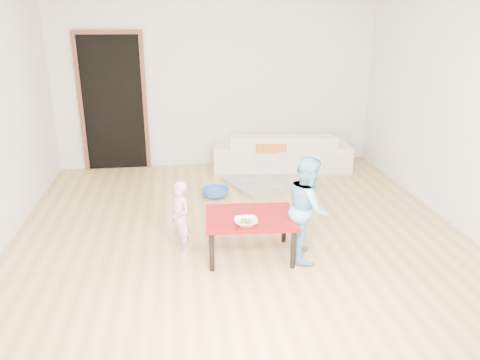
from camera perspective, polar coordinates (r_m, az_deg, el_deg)
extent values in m
cube|color=tan|center=(5.43, -0.29, -5.77)|extent=(5.00, 5.00, 0.01)
cube|color=white|center=(7.47, -2.85, 11.65)|extent=(5.00, 0.02, 2.60)
cube|color=white|center=(5.88, 24.87, 7.74)|extent=(0.02, 5.00, 2.60)
imported|color=white|center=(7.38, 5.04, 3.62)|extent=(2.18, 1.07, 0.61)
cube|color=orange|center=(7.06, 3.50, 4.24)|extent=(0.48, 0.44, 0.12)
imported|color=white|center=(4.44, 0.74, -5.15)|extent=(0.22, 0.22, 0.06)
imported|color=pink|center=(4.75, -7.32, -4.68)|extent=(0.31, 0.34, 0.78)
imported|color=#67BCEF|center=(4.65, 8.28, -3.40)|extent=(0.47, 0.56, 1.05)
imported|color=#3062B8|center=(6.30, -3.05, -1.57)|extent=(0.37, 0.37, 0.12)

